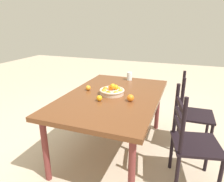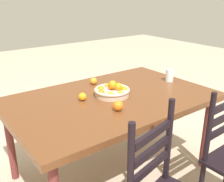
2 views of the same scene
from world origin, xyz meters
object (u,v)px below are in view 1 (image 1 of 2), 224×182
object	(u,v)px
chair_near_window	(192,114)
chair_by_cabinet	(191,142)
dining_table	(113,100)
orange_loose_0	(88,88)
drinking_glass	(129,76)
fruit_bowl	(112,91)
orange_loose_2	(99,98)
orange_loose_1	(130,98)

from	to	relation	value
chair_near_window	chair_by_cabinet	bearing A→B (deg)	178.39
dining_table	chair_near_window	distance (m)	1.01
chair_near_window	dining_table	bearing A→B (deg)	112.83
chair_by_cabinet	orange_loose_0	bearing A→B (deg)	63.17
drinking_glass	fruit_bowl	bearing A→B (deg)	-2.37
chair_by_cabinet	orange_loose_2	bearing A→B (deg)	75.36
chair_near_window	orange_loose_0	world-z (taller)	chair_near_window
dining_table	orange_loose_1	xyz separation A→B (m)	(0.12, 0.25, 0.10)
chair_near_window	orange_loose_1	size ratio (longest dim) A/B	12.53
chair_near_window	orange_loose_2	bearing A→B (deg)	121.92
fruit_bowl	orange_loose_0	size ratio (longest dim) A/B	4.57
fruit_bowl	dining_table	bearing A→B (deg)	43.82
chair_near_window	orange_loose_2	xyz separation A→B (m)	(0.64, -0.97, 0.31)
dining_table	chair_by_cabinet	bearing A→B (deg)	73.33
chair_near_window	orange_loose_0	size ratio (longest dim) A/B	14.83
dining_table	chair_by_cabinet	size ratio (longest dim) A/B	1.69
dining_table	orange_loose_1	size ratio (longest dim) A/B	21.70
chair_by_cabinet	orange_loose_2	size ratio (longest dim) A/B	15.43
chair_by_cabinet	dining_table	bearing A→B (deg)	60.84
fruit_bowl	orange_loose_1	bearing A→B (deg)	61.52
dining_table	orange_loose_0	world-z (taller)	orange_loose_0
orange_loose_0	orange_loose_1	xyz separation A→B (m)	(0.17, 0.59, 0.01)
drinking_glass	dining_table	bearing A→B (deg)	-0.77
fruit_bowl	drinking_glass	xyz separation A→B (m)	(-0.66, 0.03, 0.02)
orange_loose_1	fruit_bowl	bearing A→B (deg)	-118.48
dining_table	chair_near_window	bearing A→B (deg)	114.11
orange_loose_0	drinking_glass	xyz separation A→B (m)	(-0.63, 0.35, 0.03)
dining_table	fruit_bowl	world-z (taller)	fruit_bowl
dining_table	chair_near_window	xyz separation A→B (m)	(-0.40, 0.90, -0.21)
chair_near_window	orange_loose_2	world-z (taller)	chair_near_window
fruit_bowl	orange_loose_2	world-z (taller)	fruit_bowl
dining_table	fruit_bowl	bearing A→B (deg)	-136.18
dining_table	fruit_bowl	distance (m)	0.11
orange_loose_1	chair_by_cabinet	bearing A→B (deg)	77.53
chair_by_cabinet	drinking_glass	distance (m)	1.34
chair_by_cabinet	orange_loose_0	xyz separation A→B (m)	(-0.32, -1.24, 0.31)
fruit_bowl	drinking_glass	bearing A→B (deg)	177.63
chair_by_cabinet	fruit_bowl	xyz separation A→B (m)	(-0.29, -0.92, 0.32)
orange_loose_0	dining_table	bearing A→B (deg)	81.96
chair_near_window	drinking_glass	distance (m)	0.99
dining_table	orange_loose_2	xyz separation A→B (m)	(0.23, -0.07, 0.10)
drinking_glass	orange_loose_0	bearing A→B (deg)	-29.17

